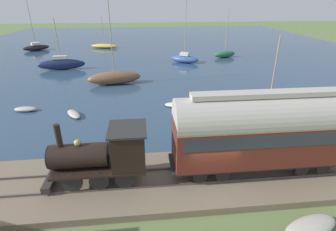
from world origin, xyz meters
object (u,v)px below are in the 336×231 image
object	(u,v)px
rowboat_off_pier	(211,97)
beached_dinghy	(310,227)
sailboat_navy	(61,64)
rowboat_far_out	(26,109)
steam_locomotive	(105,153)
passenger_coach	(263,129)
sailboat_brown	(114,78)
rowboat_near_shore	(176,105)
rowboat_mid_harbor	(74,114)
sailboat_gray	(269,104)
sailboat_green	(225,54)
sailboat_blue	(185,58)
sailboat_black	(36,47)
sailboat_yellow	(104,46)

from	to	relation	value
rowboat_off_pier	beached_dinghy	bearing A→B (deg)	-136.17
sailboat_navy	rowboat_far_out	xyz separation A→B (m)	(-14.80, -0.60, -0.62)
steam_locomotive	passenger_coach	xyz separation A→B (m)	(-0.00, -8.12, 0.91)
sailboat_navy	sailboat_brown	size ratio (longest dim) A/B	0.74
steam_locomotive	beached_dinghy	size ratio (longest dim) A/B	1.75
passenger_coach	sailboat_brown	bearing A→B (deg)	26.57
passenger_coach	rowboat_near_shore	xyz separation A→B (m)	(10.87, 3.08, -2.89)
rowboat_mid_harbor	beached_dinghy	bearing A→B (deg)	-78.35
sailboat_navy	sailboat_gray	bearing A→B (deg)	-132.30
rowboat_mid_harbor	sailboat_green	bearing A→B (deg)	15.57
steam_locomotive	rowboat_far_out	size ratio (longest dim) A/B	2.58
sailboat_blue	sailboat_brown	world-z (taller)	sailboat_brown
sailboat_brown	rowboat_far_out	xyz separation A→B (m)	(-7.27, 7.31, -0.58)
sailboat_black	rowboat_mid_harbor	world-z (taller)	sailboat_black
sailboat_navy	passenger_coach	bearing A→B (deg)	-151.31
sailboat_navy	rowboat_near_shore	world-z (taller)	sailboat_navy
passenger_coach	sailboat_gray	size ratio (longest dim) A/B	1.47
sailboat_green	sailboat_gray	size ratio (longest dim) A/B	1.23
sailboat_blue	sailboat_black	distance (m)	29.44
sailboat_gray	sailboat_yellow	bearing A→B (deg)	12.54
rowboat_mid_harbor	sailboat_gray	bearing A→B (deg)	-34.32
passenger_coach	steam_locomotive	bearing A→B (deg)	90.00
sailboat_blue	rowboat_off_pier	bearing A→B (deg)	-149.98
sailboat_yellow	rowboat_mid_harbor	size ratio (longest dim) A/B	2.64
sailboat_yellow	rowboat_off_pier	distance (m)	33.42
sailboat_yellow	sailboat_gray	world-z (taller)	sailboat_gray
steam_locomotive	rowboat_near_shore	bearing A→B (deg)	-24.89
sailboat_green	sailboat_blue	world-z (taller)	sailboat_blue
steam_locomotive	rowboat_mid_harbor	distance (m)	10.62
sailboat_yellow	sailboat_green	bearing A→B (deg)	-102.27
sailboat_yellow	sailboat_navy	distance (m)	17.19
sailboat_yellow	sailboat_brown	xyz separation A→B (m)	(-24.26, -3.99, 0.34)
steam_locomotive	sailboat_navy	size ratio (longest dim) A/B	0.77
sailboat_yellow	beached_dinghy	xyz separation A→B (m)	(-46.61, -14.10, -0.22)
steam_locomotive	rowboat_off_pier	size ratio (longest dim) A/B	2.42
rowboat_off_pier	rowboat_near_shore	bearing A→B (deg)	154.97
beached_dinghy	passenger_coach	bearing A→B (deg)	12.55
steam_locomotive	beached_dinghy	xyz separation A→B (m)	(-3.85, -8.98, -1.94)
passenger_coach	rowboat_off_pier	bearing A→B (deg)	-2.94
sailboat_green	steam_locomotive	bearing A→B (deg)	137.01
sailboat_gray	rowboat_far_out	size ratio (longest dim) A/B	3.23
steam_locomotive	sailboat_brown	world-z (taller)	sailboat_brown
passenger_coach	rowboat_mid_harbor	size ratio (longest dim) A/B	4.34
beached_dinghy	sailboat_blue	bearing A→B (deg)	0.37
rowboat_mid_harbor	rowboat_far_out	xyz separation A→B (m)	(1.55, 4.52, 0.01)
rowboat_far_out	steam_locomotive	bearing A→B (deg)	-138.04
sailboat_navy	sailboat_black	distance (m)	17.66
sailboat_brown	sailboat_black	bearing A→B (deg)	26.66
steam_locomotive	sailboat_black	distance (m)	45.07
sailboat_gray	sailboat_brown	world-z (taller)	sailboat_brown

